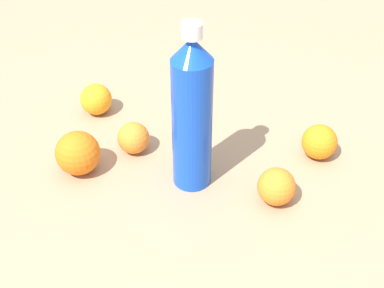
% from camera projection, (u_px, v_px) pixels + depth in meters
% --- Properties ---
extents(ground_plane, '(2.40, 2.40, 0.00)m').
position_uv_depth(ground_plane, '(209.00, 178.00, 0.91)').
color(ground_plane, '#9E7F60').
extents(water_bottle, '(0.07, 0.07, 0.30)m').
position_uv_depth(water_bottle, '(192.00, 114.00, 0.82)').
color(water_bottle, blue).
rests_on(water_bottle, ground_plane).
extents(orange_0, '(0.07, 0.07, 0.07)m').
position_uv_depth(orange_0, '(96.00, 99.00, 1.05)').
color(orange_0, orange).
rests_on(orange_0, ground_plane).
extents(orange_1, '(0.06, 0.06, 0.06)m').
position_uv_depth(orange_1, '(276.00, 187.00, 0.84)').
color(orange_1, orange).
rests_on(orange_1, ground_plane).
extents(orange_2, '(0.08, 0.08, 0.08)m').
position_uv_depth(orange_2, '(78.00, 153.00, 0.90)').
color(orange_2, orange).
rests_on(orange_2, ground_plane).
extents(orange_3, '(0.07, 0.07, 0.07)m').
position_uv_depth(orange_3, '(319.00, 142.00, 0.94)').
color(orange_3, orange).
rests_on(orange_3, ground_plane).
extents(orange_4, '(0.06, 0.06, 0.06)m').
position_uv_depth(orange_4, '(133.00, 138.00, 0.95)').
color(orange_4, orange).
rests_on(orange_4, ground_plane).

